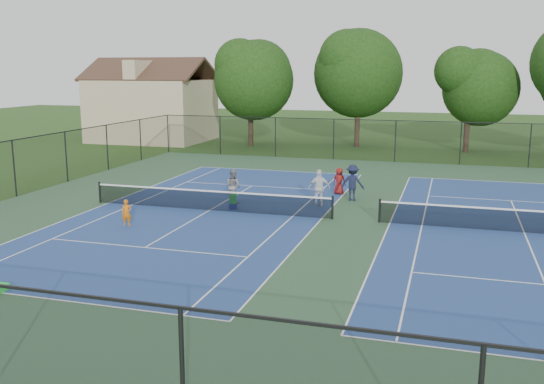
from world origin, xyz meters
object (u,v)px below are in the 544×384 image
(child_player, at_px, (127,213))
(bystander_b, at_px, (353,183))
(clapboard_house, at_px, (152,107))
(bystander_a, at_px, (319,188))
(bystander_c, at_px, (339,181))
(ball_hopper, at_px, (233,199))
(instructor, at_px, (233,186))
(ball_crate, at_px, (233,206))
(tree_back_c, at_px, (470,83))
(tree_back_b, at_px, (359,69))
(tree_back_a, at_px, (250,76))

(child_player, distance_m, bystander_b, 11.60)
(clapboard_house, distance_m, bystander_a, 30.79)
(bystander_a, xyz_separation_m, bystander_c, (0.41, 3.15, -0.19))
(child_player, relative_size, ball_hopper, 2.69)
(instructor, distance_m, ball_crate, 1.60)
(tree_back_c, height_order, clapboard_house, tree_back_c)
(tree_back_c, distance_m, child_player, 32.45)
(tree_back_b, relative_size, bystander_c, 6.96)
(bystander_b, xyz_separation_m, ball_crate, (-5.19, -3.61, -0.79))
(instructor, bearing_deg, tree_back_c, -91.70)
(clapboard_house, bearing_deg, tree_back_b, 3.01)
(tree_back_a, relative_size, bystander_a, 5.02)
(clapboard_house, distance_m, child_player, 31.92)
(tree_back_c, bearing_deg, tree_back_b, 173.66)
(tree_back_c, relative_size, child_player, 7.23)
(tree_back_b, distance_m, bystander_c, 21.38)
(clapboard_house, relative_size, ball_hopper, 25.04)
(ball_hopper, bearing_deg, tree_back_c, 65.69)
(child_player, bearing_deg, tree_back_b, 57.94)
(tree_back_a, xyz_separation_m, ball_hopper, (6.98, -23.40, -5.54))
(instructor, xyz_separation_m, ball_hopper, (0.47, -1.35, -0.36))
(tree_back_c, relative_size, bystander_b, 4.52)
(instructor, height_order, ball_hopper, instructor)
(tree_back_a, height_order, instructor, tree_back_a)
(clapboard_house, xyz_separation_m, child_player, (13.70, -28.71, -2.51))
(bystander_c, distance_m, ball_crate, 6.57)
(tree_back_c, xyz_separation_m, ball_crate, (-11.02, -24.40, -5.34))
(child_player, bearing_deg, tree_back_a, 75.66)
(instructor, bearing_deg, ball_hopper, 134.17)
(child_player, relative_size, bystander_b, 0.63)
(tree_back_b, height_order, bystander_b, tree_back_b)
(bystander_b, xyz_separation_m, ball_hopper, (-5.19, -3.61, -0.43))
(tree_back_a, relative_size, ball_hopper, 21.22)
(clapboard_house, bearing_deg, instructor, -54.40)
(tree_back_c, relative_size, bystander_a, 4.60)
(tree_back_a, xyz_separation_m, ball_crate, (6.98, -23.40, -5.90))
(tree_back_b, bearing_deg, tree_back_a, -167.47)
(bystander_c, height_order, ball_hopper, bystander_c)
(tree_back_a, relative_size, bystander_c, 6.36)
(bystander_b, bearing_deg, instructor, 24.87)
(bystander_a, xyz_separation_m, bystander_b, (1.35, 1.79, 0.02))
(tree_back_a, height_order, tree_back_c, tree_back_a)
(instructor, bearing_deg, child_player, 88.49)
(bystander_b, height_order, ball_hopper, bystander_b)
(bystander_a, bearing_deg, ball_hopper, 9.34)
(instructor, bearing_deg, tree_back_a, -48.77)
(tree_back_a, height_order, bystander_c, tree_back_a)
(tree_back_c, xyz_separation_m, bystander_b, (-5.84, -20.79, -4.55))
(bystander_c, bearing_deg, instructor, 45.99)
(ball_crate, relative_size, ball_hopper, 0.81)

